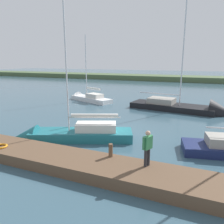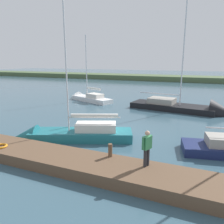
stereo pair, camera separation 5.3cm
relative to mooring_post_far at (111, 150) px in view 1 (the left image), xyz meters
The scene contains 9 objects.
ground_plane 5.39m from the mooring_post_far, 66.72° to the right, with size 200.00×200.00×0.00m, color #385666.
far_shoreline 48.92m from the mooring_post_far, 87.54° to the right, with size 180.00×8.00×2.40m, color #4C603D.
dock_pier 2.31m from the mooring_post_far, 19.84° to the left, with size 21.04×2.17×0.55m, color brown.
mooring_post_far is the anchor object (origin of this frame).
life_ring_buoy 5.97m from the mooring_post_far, 11.54° to the left, with size 0.66×0.66×0.10m, color orange.
sailboat_outer_mooring 14.21m from the mooring_post_far, 101.48° to the right, with size 10.59×4.02×13.02m.
sailboat_behind_pier 4.79m from the mooring_post_far, 30.89° to the right, with size 7.83×4.53×9.69m.
sailboat_far_right 18.50m from the mooring_post_far, 57.09° to the right, with size 7.38×4.27×8.80m.
person_on_dock 1.95m from the mooring_post_far, behind, with size 0.38×0.58×1.61m.
Camera 1 is at (-5.98, 13.92, 5.07)m, focal length 35.39 mm.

